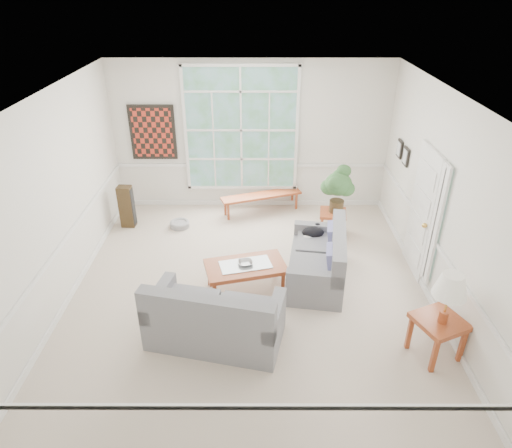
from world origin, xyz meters
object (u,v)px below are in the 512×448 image
Objects in this scene: loveseat_front at (215,310)px; coffee_table at (246,277)px; side_table at (436,337)px; end_table at (332,223)px; loveseat_right at (317,255)px.

loveseat_front reaches higher than coffee_table.
coffee_table is 2.11× the size of side_table.
loveseat_front is 3.44m from end_table.
loveseat_right is 2.83× the size of side_table.
loveseat_right is 1.18m from coffee_table.
side_table is at bearing -74.33° from end_table.
side_table is (1.33, -1.68, -0.15)m from loveseat_right.
loveseat_front is 3.64× the size of end_table.
loveseat_front reaches higher than side_table.
loveseat_front is (-1.50, -1.39, 0.03)m from loveseat_right.
loveseat_right is at bearing 0.15° from coffee_table.
coffee_table is at bearing 150.53° from side_table.
side_table reaches higher than coffee_table.
coffee_table is 2.34m from end_table.
loveseat_front is 1.44× the size of coffee_table.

